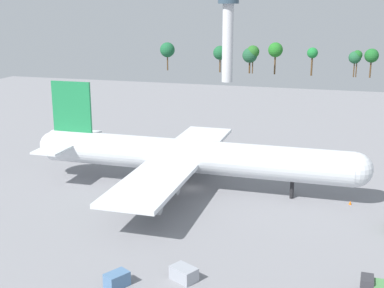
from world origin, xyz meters
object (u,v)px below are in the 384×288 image
at_px(cargo_airplane, 190,157).
at_px(cargo_container_aft, 184,274).
at_px(cargo_container_fore, 117,280).
at_px(baggage_tug, 378,287).
at_px(safety_cone_nose, 350,203).
at_px(control_tower, 228,31).

relative_size(cargo_airplane, cargo_container_aft, 16.38).
distance_m(cargo_airplane, cargo_container_fore, 35.66).
distance_m(baggage_tug, cargo_container_fore, 30.47).
relative_size(cargo_container_fore, safety_cone_nose, 4.91).
bearing_deg(safety_cone_nose, cargo_airplane, 179.53).
relative_size(baggage_tug, cargo_container_aft, 1.16).
relative_size(cargo_container_aft, safety_cone_nose, 5.56).
bearing_deg(cargo_airplane, safety_cone_nose, -0.47).
bearing_deg(cargo_container_fore, safety_cone_nose, 52.57).
bearing_deg(cargo_container_fore, cargo_container_aft, 26.81).
xyz_separation_m(cargo_container_fore, cargo_container_aft, (7.22, 3.65, -0.03)).
distance_m(cargo_airplane, safety_cone_nose, 28.61).
bearing_deg(cargo_airplane, cargo_container_fore, -88.00).
height_order(cargo_airplane, baggage_tug, cargo_airplane).
bearing_deg(cargo_container_fore, baggage_tug, 12.23).
height_order(baggage_tug, cargo_container_aft, baggage_tug).
height_order(cargo_container_aft, control_tower, control_tower).
bearing_deg(control_tower, cargo_container_fore, -81.90).
height_order(cargo_airplane, safety_cone_nose, cargo_airplane).
height_order(cargo_container_fore, cargo_container_aft, cargo_container_fore).
bearing_deg(cargo_airplane, control_tower, 99.68).
bearing_deg(cargo_container_aft, safety_cone_nose, 58.03).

